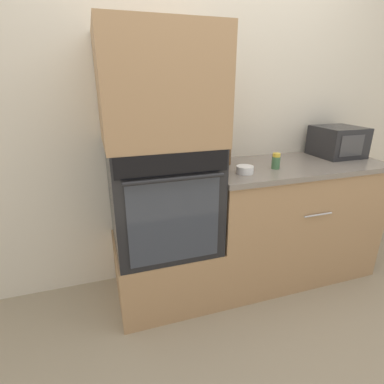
{
  "coord_description": "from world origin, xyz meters",
  "views": [
    {
      "loc": [
        -0.72,
        -1.48,
        1.47
      ],
      "look_at": [
        -0.16,
        0.21,
        0.81
      ],
      "focal_mm": 28.0,
      "sensor_mm": 36.0,
      "label": 1
    }
  ],
  "objects_px": {
    "bowl": "(245,170)",
    "condiment_jar_near": "(276,161)",
    "wall_oven": "(163,196)",
    "condiment_jar_mid": "(219,162)",
    "knife_block": "(220,151)",
    "microwave": "(337,142)"
  },
  "relations": [
    {
      "from": "wall_oven",
      "to": "condiment_jar_mid",
      "type": "height_order",
      "value": "wall_oven"
    },
    {
      "from": "microwave",
      "to": "condiment_jar_near",
      "type": "bearing_deg",
      "value": -165.3
    },
    {
      "from": "condiment_jar_near",
      "to": "condiment_jar_mid",
      "type": "relative_size",
      "value": 0.89
    },
    {
      "from": "wall_oven",
      "to": "bowl",
      "type": "height_order",
      "value": "wall_oven"
    },
    {
      "from": "microwave",
      "to": "condiment_jar_near",
      "type": "relative_size",
      "value": 3.14
    },
    {
      "from": "wall_oven",
      "to": "condiment_jar_near",
      "type": "bearing_deg",
      "value": -6.23
    },
    {
      "from": "wall_oven",
      "to": "knife_block",
      "type": "relative_size",
      "value": 3.15
    },
    {
      "from": "wall_oven",
      "to": "microwave",
      "type": "relative_size",
      "value": 2.06
    },
    {
      "from": "knife_block",
      "to": "wall_oven",
      "type": "bearing_deg",
      "value": -159.77
    },
    {
      "from": "bowl",
      "to": "knife_block",
      "type": "bearing_deg",
      "value": 101.23
    },
    {
      "from": "knife_block",
      "to": "bowl",
      "type": "height_order",
      "value": "knife_block"
    },
    {
      "from": "knife_block",
      "to": "condiment_jar_near",
      "type": "distance_m",
      "value": 0.4
    },
    {
      "from": "bowl",
      "to": "condiment_jar_near",
      "type": "relative_size",
      "value": 1.05
    },
    {
      "from": "condiment_jar_mid",
      "to": "microwave",
      "type": "bearing_deg",
      "value": 4.7
    },
    {
      "from": "microwave",
      "to": "knife_block",
      "type": "distance_m",
      "value": 0.97
    },
    {
      "from": "knife_block",
      "to": "condiment_jar_near",
      "type": "height_order",
      "value": "knife_block"
    },
    {
      "from": "wall_oven",
      "to": "bowl",
      "type": "bearing_deg",
      "value": -12.47
    },
    {
      "from": "knife_block",
      "to": "condiment_jar_near",
      "type": "xyz_separation_m",
      "value": [
        0.31,
        -0.26,
        -0.04
      ]
    },
    {
      "from": "wall_oven",
      "to": "condiment_jar_near",
      "type": "height_order",
      "value": "wall_oven"
    },
    {
      "from": "condiment_jar_near",
      "to": "condiment_jar_mid",
      "type": "xyz_separation_m",
      "value": [
        -0.38,
        0.09,
        0.01
      ]
    },
    {
      "from": "condiment_jar_near",
      "to": "condiment_jar_mid",
      "type": "distance_m",
      "value": 0.39
    },
    {
      "from": "microwave",
      "to": "wall_oven",
      "type": "bearing_deg",
      "value": -176.41
    }
  ]
}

